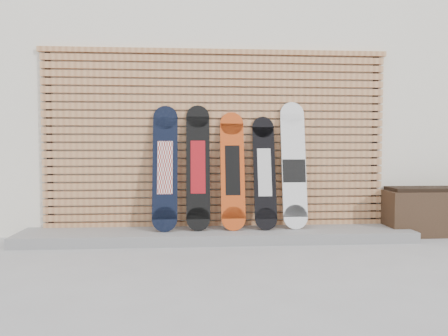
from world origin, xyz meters
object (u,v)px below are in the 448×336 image
Objects in this scene: planter_box at (436,211)px; snowboard_0 at (165,168)px; snowboard_1 at (198,167)px; snowboard_2 at (233,170)px; snowboard_3 at (264,172)px; snowboard_4 at (294,166)px.

snowboard_0 reaches higher than planter_box.
planter_box is 0.89× the size of snowboard_1.
snowboard_2 is at bearing -178.52° from planter_box.
snowboard_4 is at bearing 2.97° from snowboard_3.
snowboard_3 is at bearing -0.14° from snowboard_1.
snowboard_1 is at bearing -178.77° from planter_box.
snowboard_4 is (0.75, 0.02, 0.05)m from snowboard_2.
snowboard_1 reaches higher than snowboard_3.
snowboard_3 is at bearing 0.13° from snowboard_2.
snowboard_2 is at bearing 0.75° from snowboard_0.
snowboard_2 is 0.92× the size of snowboard_4.
snowboard_2 is (-2.58, -0.07, 0.53)m from planter_box.
planter_box is 0.94× the size of snowboard_2.
planter_box is 3.43m from snowboard_0.
snowboard_3 is 0.37m from snowboard_4.
snowboard_0 is 1.00× the size of snowboard_1.
snowboard_1 is 1.10× the size of snowboard_3.
snowboard_3 is at bearing -177.03° from snowboard_4.
snowboard_0 is at bearing -178.88° from snowboard_4.
planter_box is 1.92m from snowboard_4.
snowboard_2 is 0.39m from snowboard_3.
snowboard_0 is 0.80m from snowboard_2.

